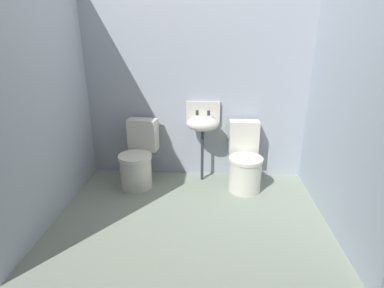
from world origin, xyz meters
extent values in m
cube|color=gray|center=(0.00, 0.00, -0.04)|extent=(3.14, 2.47, 0.08)
cube|color=#A4ABB9|center=(0.00, 1.08, 1.23)|extent=(3.14, 0.10, 2.46)
cube|color=#A9B2BE|center=(-1.42, 0.10, 1.23)|extent=(0.10, 2.27, 2.46)
cube|color=#A4B0C0|center=(1.42, 0.10, 1.23)|extent=(0.10, 2.27, 2.46)
cylinder|color=silver|center=(-0.70, 0.59, 0.19)|extent=(0.43, 0.43, 0.38)
cylinder|color=silver|center=(-0.70, 0.59, 0.40)|extent=(0.46, 0.46, 0.04)
cube|color=silver|center=(-0.66, 0.89, 0.58)|extent=(0.38, 0.23, 0.40)
cylinder|color=silver|center=(0.61, 0.59, 0.19)|extent=(0.39, 0.39, 0.38)
cylinder|color=silver|center=(0.61, 0.59, 0.40)|extent=(0.41, 0.41, 0.04)
cube|color=silver|center=(0.60, 0.89, 0.58)|extent=(0.36, 0.19, 0.40)
cylinder|color=#353441|center=(0.09, 0.84, 0.33)|extent=(0.04, 0.04, 0.66)
ellipsoid|color=silver|center=(0.09, 0.84, 0.75)|extent=(0.40, 0.32, 0.18)
cube|color=silver|center=(0.09, 1.01, 0.85)|extent=(0.42, 0.04, 0.28)
cylinder|color=#353441|center=(0.02, 0.90, 0.87)|extent=(0.04, 0.04, 0.06)
cylinder|color=#353441|center=(0.16, 0.90, 0.87)|extent=(0.04, 0.04, 0.06)
camera|label=1|loc=(0.18, -2.73, 1.80)|focal=28.69mm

